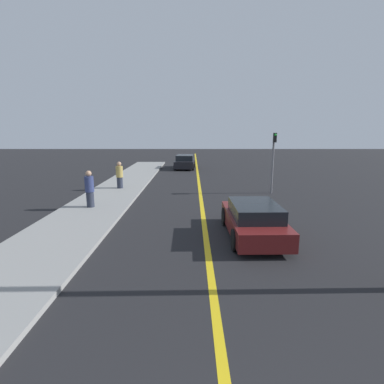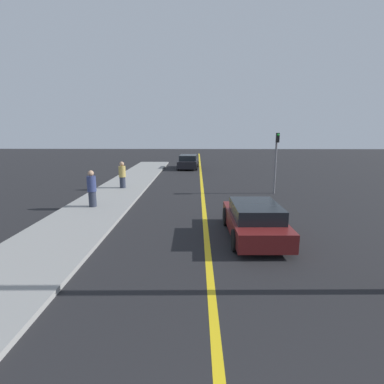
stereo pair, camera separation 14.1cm
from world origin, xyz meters
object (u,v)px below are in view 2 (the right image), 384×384
at_px(car_near_right_lane, 254,220).
at_px(traffic_light, 276,156).
at_px(pedestrian_near_curb, 92,189).
at_px(pedestrian_mid_group, 122,175).
at_px(car_ahead_center, 188,162).

relative_size(car_near_right_lane, traffic_light, 1.18).
xyz_separation_m(pedestrian_near_curb, pedestrian_mid_group, (0.29, 4.78, -0.05)).
distance_m(car_ahead_center, pedestrian_mid_group, 11.53).
bearing_deg(traffic_light, pedestrian_mid_group, 174.34).
bearing_deg(car_ahead_center, pedestrian_near_curb, -102.33).
xyz_separation_m(pedestrian_near_curb, traffic_light, (9.74, 3.84, 1.23)).
relative_size(car_near_right_lane, pedestrian_mid_group, 2.53).
xyz_separation_m(car_near_right_lane, pedestrian_mid_group, (-6.82, 8.50, 0.34)).
distance_m(pedestrian_near_curb, traffic_light, 10.55).
height_order(car_near_right_lane, pedestrian_near_curb, pedestrian_near_curb).
relative_size(pedestrian_mid_group, traffic_light, 0.47).
height_order(car_ahead_center, traffic_light, traffic_light).
distance_m(pedestrian_mid_group, traffic_light, 9.58).
relative_size(pedestrian_near_curb, traffic_light, 0.49).
xyz_separation_m(car_near_right_lane, pedestrian_near_curb, (-7.11, 3.72, 0.39)).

